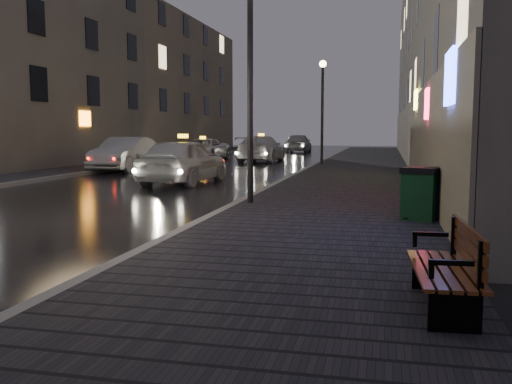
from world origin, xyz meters
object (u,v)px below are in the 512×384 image
taxi_far (203,149)px  bench (450,267)px  lamp_far (322,99)px  taxi_mid (261,149)px  trash_bin (421,193)px  car_left_mid (126,154)px  taxi_near (183,161)px  car_far (298,143)px  lamp_near (250,65)px

taxi_far → bench: bearing=-65.0°
lamp_far → taxi_mid: 6.07m
taxi_far → trash_bin: bearing=-59.8°
lamp_far → car_left_mid: bearing=-150.4°
taxi_near → car_left_mid: 7.19m
taxi_mid → car_far: (0.13, 14.04, 0.01)m
trash_bin → car_left_mid: (-12.60, 12.94, 0.10)m
car_left_mid → car_far: car_left_mid is taller
taxi_mid → bench: bearing=106.3°
trash_bin → taxi_mid: size_ratio=0.20×
lamp_near → car_left_mid: (-8.65, 11.09, -2.70)m
taxi_near → car_far: (-0.05, 27.95, -0.03)m
lamp_near → bench: bearing=-63.1°
lamp_far → car_left_mid: size_ratio=1.10×
lamp_near → taxi_far: lamp_near is taller
lamp_far → car_far: (-3.89, 17.70, -2.70)m
lamp_near → bench: lamp_near is taller
bench → car_left_mid: size_ratio=0.36×
bench → taxi_near: size_ratio=0.35×
trash_bin → lamp_near: bearing=176.1°
lamp_far → taxi_near: (-3.84, -10.26, -2.67)m
bench → car_left_mid: car_left_mid is taller
lamp_near → lamp_far: 16.00m
bench → taxi_mid: (-7.91, 27.35, 0.20)m
trash_bin → car_far: bearing=123.6°
lamp_far → car_left_mid: lamp_far is taller
lamp_near → trash_bin: 5.19m
taxi_mid → trash_bin: bearing=110.5°
bench → taxi_near: taxi_near is taller
trash_bin → taxi_near: bearing=156.9°
car_left_mid → car_far: 23.10m
car_far → bench: bearing=99.5°
bench → taxi_far: 30.48m
bench → car_left_mid: 22.59m
taxi_near → car_far: 27.95m
lamp_far → trash_bin: size_ratio=5.02×
taxi_far → taxi_mid: bearing=-8.7°
lamp_near → taxi_far: size_ratio=1.08×
taxi_near → car_left_mid: size_ratio=1.00×
taxi_far → lamp_far: bearing=-27.0°
car_far → car_left_mid: bearing=76.9°
car_left_mid → taxi_mid: bearing=60.8°
taxi_near → lamp_far: bearing=-107.5°
lamp_far → taxi_mid: bearing=137.7°
bench → taxi_far: size_ratio=0.35×
taxi_near → taxi_far: taxi_near is taller
bench → taxi_mid: taxi_mid is taller
car_far → taxi_mid: bearing=88.3°
lamp_near → trash_bin: bearing=-25.1°
lamp_near → bench: size_ratio=3.11×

